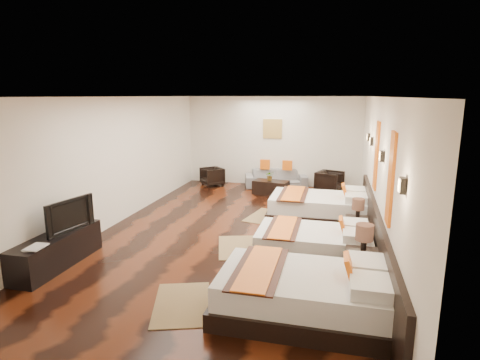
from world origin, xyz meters
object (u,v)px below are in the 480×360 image
(nightstand_b, at_px, (357,227))
(figurine, at_px, (80,213))
(tv, at_px, (66,214))
(nightstand_a, at_px, (362,264))
(bed_near, at_px, (307,294))
(bed_mid, at_px, (315,244))
(coffee_table, at_px, (271,187))
(table_plant, at_px, (270,176))
(armchair_left, at_px, (212,177))
(tv_console, at_px, (57,250))
(sofa, at_px, (276,178))
(bed_far, at_px, (321,207))
(book, at_px, (29,247))
(armchair_right, at_px, (330,182))

(nightstand_b, relative_size, figurine, 2.42)
(figurine, bearing_deg, tv, -83.38)
(nightstand_a, bearing_deg, bed_near, -126.16)
(bed_mid, bearing_deg, coffee_table, 109.08)
(nightstand_b, bearing_deg, nightstand_a, -90.00)
(nightstand_b, height_order, table_plant, nightstand_b)
(armchair_left, bearing_deg, tv, -48.40)
(table_plant, bearing_deg, tv_console, -114.63)
(nightstand_b, height_order, sofa, nightstand_b)
(armchair_left, bearing_deg, bed_near, -15.77)
(bed_far, xyz_separation_m, nightstand_b, (0.75, -1.26, 0.01))
(bed_far, height_order, sofa, bed_far)
(book, bearing_deg, figurine, 90.00)
(bed_near, height_order, nightstand_b, nightstand_b)
(armchair_right, distance_m, table_plant, 1.80)
(bed_mid, bearing_deg, nightstand_b, 52.74)
(nightstand_b, relative_size, book, 2.64)
(bed_mid, distance_m, coffee_table, 4.64)
(book, bearing_deg, sofa, 69.82)
(nightstand_b, xyz_separation_m, armchair_left, (-4.28, 4.07, -0.02))
(tv_console, height_order, sofa, sofa)
(bed_near, bearing_deg, figurine, 163.86)
(tv_console, relative_size, tv, 1.84)
(bed_far, distance_m, figurine, 5.14)
(nightstand_a, xyz_separation_m, book, (-4.95, -1.08, 0.23))
(table_plant, bearing_deg, coffee_table, -39.28)
(nightstand_a, xyz_separation_m, nightstand_b, (0.00, 1.86, -0.03))
(bed_far, height_order, tv, tv)
(bed_far, xyz_separation_m, armchair_left, (-3.53, 2.81, -0.01))
(bed_near, xyz_separation_m, sofa, (-1.52, 7.23, -0.02))
(nightstand_b, height_order, figurine, figurine)
(figurine, height_order, table_plant, figurine)
(coffee_table, bearing_deg, bed_near, -76.40)
(bed_near, height_order, nightstand_a, nightstand_a)
(armchair_right, xyz_separation_m, coffee_table, (-1.65, -0.60, -0.12))
(bed_mid, xyz_separation_m, nightstand_b, (0.75, 0.98, 0.04))
(tv, height_order, table_plant, tv)
(tv, bearing_deg, book, -172.34)
(tv_console, bearing_deg, nightstand_a, 5.56)
(tv, relative_size, table_plant, 3.47)
(tv, bearing_deg, table_plant, -14.12)
(tv_console, bearing_deg, armchair_right, 55.67)
(bed_far, xyz_separation_m, table_plant, (-1.55, 2.16, 0.24))
(figurine, bearing_deg, table_plant, 62.56)
(armchair_right, bearing_deg, figurine, 162.25)
(bed_far, xyz_separation_m, figurine, (-4.20, -2.93, 0.43))
(bed_mid, xyz_separation_m, tv, (-4.15, -1.11, 0.56))
(nightstand_b, relative_size, sofa, 0.46)
(nightstand_b, height_order, armchair_right, nightstand_b)
(table_plant, bearing_deg, bed_far, -54.31)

